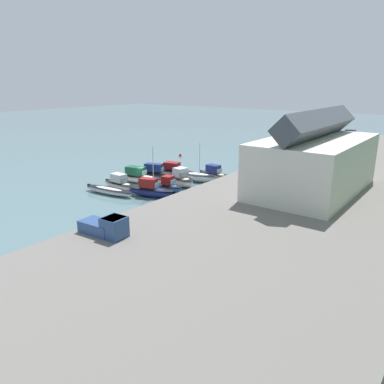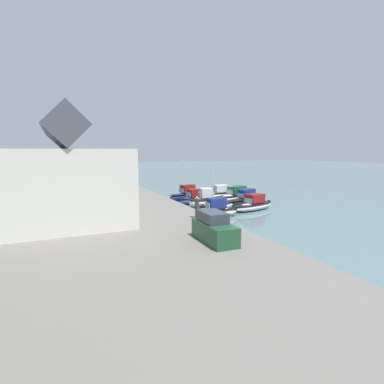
# 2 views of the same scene
# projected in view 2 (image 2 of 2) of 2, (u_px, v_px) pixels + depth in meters

# --- Properties ---
(ground_plane) EXTENTS (320.00, 320.00, 0.00)m
(ground_plane) POSITION_uv_depth(u_px,v_px,m) (223.00, 202.00, 47.71)
(ground_plane) COLOR slate
(quay_promenade) EXTENTS (139.77, 27.05, 1.61)m
(quay_promenade) POSITION_uv_depth(u_px,v_px,m) (62.00, 209.00, 37.94)
(quay_promenade) COLOR slate
(quay_promenade) RESTS_ON ground_plane
(harbor_clubhouse) EXTENTS (20.10, 10.42, 10.26)m
(harbor_clubhouse) POSITION_uv_depth(u_px,v_px,m) (66.00, 177.00, 31.19)
(harbor_clubhouse) COLOR silver
(harbor_clubhouse) RESTS_ON quay_promenade
(moored_boat_0) EXTENTS (2.36, 6.26, 2.38)m
(moored_boat_0) POSITION_uv_depth(u_px,v_px,m) (215.00, 211.00, 36.46)
(moored_boat_0) COLOR white
(moored_boat_0) RESTS_ON ground_plane
(moored_boat_1) EXTENTS (3.51, 6.66, 6.13)m
(moored_boat_1) POSITION_uv_depth(u_px,v_px,m) (216.00, 207.00, 39.48)
(moored_boat_1) COLOR silver
(moored_boat_1) RESTS_ON ground_plane
(moored_boat_2) EXTENTS (3.33, 5.08, 2.78)m
(moored_boat_2) POSITION_uv_depth(u_px,v_px,m) (205.00, 200.00, 42.76)
(moored_boat_2) COLOR white
(moored_boat_2) RESTS_ON ground_plane
(moored_boat_3) EXTENTS (2.59, 4.37, 2.30)m
(moored_boat_3) POSITION_uv_depth(u_px,v_px,m) (192.00, 199.00, 45.64)
(moored_boat_3) COLOR #33568E
(moored_boat_3) RESTS_ON ground_plane
(moored_boat_4) EXTENTS (3.48, 6.95, 6.81)m
(moored_boat_4) POSITION_uv_depth(u_px,v_px,m) (186.00, 195.00, 48.84)
(moored_boat_4) COLOR navy
(moored_boat_4) RESTS_ON ground_plane
(moored_boat_5) EXTENTS (3.76, 7.54, 2.22)m
(moored_boat_5) POSITION_uv_depth(u_px,v_px,m) (253.00, 204.00, 40.92)
(moored_boat_5) COLOR silver
(moored_boat_5) RESTS_ON ground_plane
(moored_boat_6) EXTENTS (4.19, 8.29, 2.42)m
(moored_boat_6) POSITION_uv_depth(u_px,v_px,m) (245.00, 200.00, 44.32)
(moored_boat_6) COLOR black
(moored_boat_6) RESTS_ON ground_plane
(moored_boat_7) EXTENTS (4.04, 8.73, 2.50)m
(moored_boat_7) POSITION_uv_depth(u_px,v_px,m) (235.00, 196.00, 47.70)
(moored_boat_7) COLOR white
(moored_boat_7) RESTS_ON ground_plane
(moored_boat_8) EXTENTS (2.10, 6.54, 2.25)m
(moored_boat_8) POSITION_uv_depth(u_px,v_px,m) (219.00, 193.00, 51.21)
(moored_boat_8) COLOR white
(moored_boat_8) RESTS_ON ground_plane
(moored_boat_9) EXTENTS (2.44, 8.34, 0.93)m
(moored_boat_9) POSITION_uv_depth(u_px,v_px,m) (209.00, 193.00, 53.44)
(moored_boat_9) COLOR silver
(moored_boat_9) RESTS_ON ground_plane
(parked_car_0) EXTENTS (4.24, 1.90, 2.16)m
(parked_car_0) POSITION_uv_depth(u_px,v_px,m) (214.00, 229.00, 21.51)
(parked_car_0) COLOR #1E4C2D
(parked_car_0) RESTS_ON quay_promenade
(parked_car_2) EXTENTS (2.10, 4.32, 2.16)m
(parked_car_2) POSITION_uv_depth(u_px,v_px,m) (93.00, 170.00, 83.67)
(parked_car_2) COLOR #B7B7BC
(parked_car_2) RESTS_ON quay_promenade
(pickup_truck_0) EXTENTS (4.82, 2.19, 1.90)m
(pickup_truck_0) POSITION_uv_depth(u_px,v_px,m) (107.00, 174.00, 73.81)
(pickup_truck_0) COLOR black
(pickup_truck_0) RESTS_ON quay_promenade
(pickup_truck_1) EXTENTS (2.23, 4.83, 1.90)m
(pickup_truck_1) POSITION_uv_depth(u_px,v_px,m) (116.00, 180.00, 58.52)
(pickup_truck_1) COLOR #2D4C84
(pickup_truck_1) RESTS_ON quay_promenade
(person_on_quay) EXTENTS (0.40, 0.40, 2.14)m
(person_on_quay) POSITION_uv_depth(u_px,v_px,m) (197.00, 207.00, 28.91)
(person_on_quay) COLOR #232838
(person_on_quay) RESTS_ON quay_promenade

